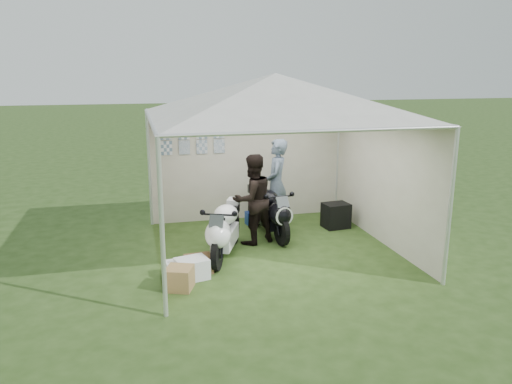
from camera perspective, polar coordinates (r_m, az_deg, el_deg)
ground at (r=8.77m, az=2.06°, el=-6.57°), size 80.00×80.00×0.00m
canopy_tent at (r=8.27m, az=2.15°, el=10.49°), size 5.66×5.66×3.00m
motorcycle_white at (r=8.26m, az=-3.65°, el=-4.24°), size 0.92×1.72×0.89m
motorcycle_black at (r=9.30m, az=1.63°, el=-2.14°), size 0.55×1.81×0.89m
paddock_stand at (r=10.13m, az=-0.20°, el=-2.96°), size 0.37×0.26×0.26m
person_dark_jacket at (r=8.86m, az=-0.40°, el=-0.84°), size 0.96×0.86×1.62m
person_blue_jacket at (r=9.67m, az=2.35°, el=0.86°), size 0.62×0.75×1.77m
equipment_box at (r=10.01m, az=9.11°, el=-2.66°), size 0.53×0.45×0.49m
crate_0 at (r=7.61m, az=-7.34°, el=-8.68°), size 0.54×0.46×0.31m
crate_1 at (r=7.29m, az=-8.73°, el=-9.70°), size 0.47×0.47×0.32m
crate_2 at (r=7.75m, az=-9.06°, el=-8.64°), size 0.33×0.28×0.23m
crate_3 at (r=7.82m, az=-6.58°, el=-8.17°), size 0.43×0.33×0.27m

